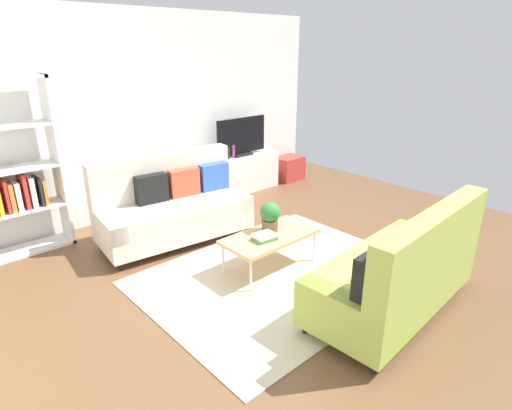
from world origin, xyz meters
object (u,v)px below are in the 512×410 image
Objects in this scene: coffee_table at (270,237)px; vase_0 at (212,156)px; potted_plant at (270,216)px; bottle_1 at (228,153)px; storage_trunk at (289,168)px; couch_green at (399,271)px; bottle_2 at (233,151)px; table_book_0 at (264,238)px; bookshelf at (9,178)px; couch_beige at (173,206)px; tv at (241,137)px; bottle_0 at (223,155)px; tv_console at (241,173)px.

coffee_table is 7.72× the size of vase_0.
potted_plant reaches higher than coffee_table.
coffee_table is 5.70× the size of bottle_1.
potted_plant is (-2.57, -2.14, 0.38)m from storage_trunk.
couch_green reaches higher than bottle_2.
coffee_table is at bearing 20.71° from table_book_0.
bottle_2 reaches higher than potted_plant.
table_book_0 is at bearing -52.36° from bookshelf.
couch_beige is 1.99× the size of tv.
potted_plant is 2.44m from bottle_0.
bottle_1 is (0.11, 0.00, 0.01)m from bottle_0.
potted_plant reaches higher than tv_console.
bottle_2 reaches higher than bottle_1.
table_book_0 is at bearing -118.48° from bottle_0.
table_book_0 is (1.84, -2.39, -0.52)m from bookshelf.
bottle_1 is at bearing -1.07° from bookshelf.
couch_green is 4.34m from storage_trunk.
vase_0 is 0.67× the size of bottle_2.
potted_plant is at bearing -111.22° from vase_0.
storage_trunk is (2.64, 2.22, -0.17)m from coffee_table.
tv is 1.92× the size of storage_trunk.
coffee_table is at bearing 98.25° from couch_green.
couch_beige is at bearing -153.44° from bottle_2.
tv is at bearing 2.76° from bottle_0.
bottle_0 is at bearing 177.73° from storage_trunk.
coffee_table is 0.52× the size of bookshelf.
couch_green reaches higher than vase_0.
table_book_0 is 2.67m from bottle_0.
tv_console is 0.63m from tv.
table_book_0 is (-0.14, -0.05, 0.05)m from coffee_table.
bottle_1 is 0.91× the size of bottle_2.
couch_beige is at bearing 99.11° from table_book_0.
tv_console is (1.54, 2.32, -0.07)m from coffee_table.
potted_plant is (-1.47, -2.24, 0.28)m from tv_console.
tv is 7.02× the size of vase_0.
bottle_2 is (3.32, -0.06, -0.21)m from bookshelf.
vase_0 reaches higher than storage_trunk.
potted_plant is at bearing 48.90° from coffee_table.
coffee_table is at bearing -120.37° from bottle_2.
tv is 4.71× the size of bottle_2.
potted_plant is at bearing -140.20° from storage_trunk.
bookshelf is 3.07m from potted_plant.
bottle_2 is at bearing 0.00° from bottle_1.
tv is (1.54, 2.30, 0.56)m from coffee_table.
potted_plant reaches higher than storage_trunk.
potted_plant is at bearing -47.74° from bookshelf.
storage_trunk is at bearing -5.10° from vase_0.
bottle_0 is 0.21m from bottle_2.
couch_beige is 3.82× the size of storage_trunk.
couch_beige is 1.66m from vase_0.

